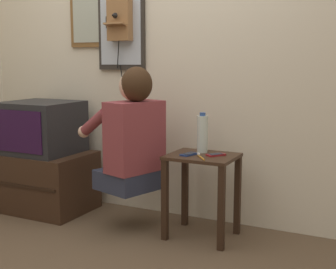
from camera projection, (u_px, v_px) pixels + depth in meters
The scene contains 12 objects.
wall_back at pixel (165, 50), 3.56m from camera, with size 6.80×0.05×2.55m.
side_table at pixel (202, 177), 3.16m from camera, with size 0.45×0.37×0.57m.
person at pixel (132, 134), 3.25m from camera, with size 0.60×0.53×0.87m.
tv_stand at pixel (46, 181), 3.78m from camera, with size 0.72×0.54×0.47m.
television at pixel (41, 127), 3.72m from camera, with size 0.55×0.51×0.41m.
wall_phone_antique at pixel (120, 19), 3.60m from camera, with size 0.23×0.18×0.74m.
framed_picture at pixel (92, 14), 3.76m from camera, with size 0.43×0.03×0.53m.
wall_mirror at pixel (121, 18), 3.65m from camera, with size 0.41×0.03×0.79m.
cell_phone_held at pixel (189, 154), 3.12m from camera, with size 0.09×0.14×0.01m.
cell_phone_spare at pixel (216, 155), 3.11m from camera, with size 0.12×0.14×0.01m.
water_bottle at pixel (202, 134), 3.20m from camera, with size 0.07×0.07×0.28m.
toothbrush at pixel (201, 157), 3.04m from camera, with size 0.10×0.13×0.02m.
Camera 1 is at (1.64, -2.01, 1.20)m, focal length 50.00 mm.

